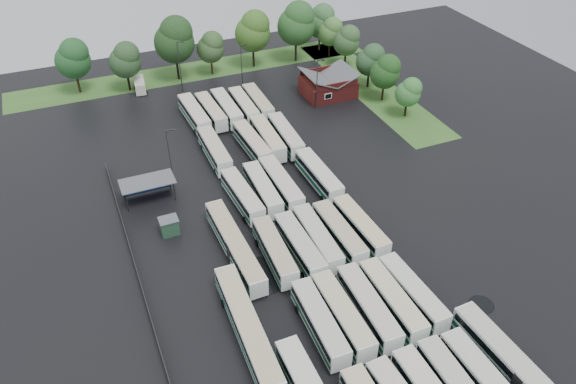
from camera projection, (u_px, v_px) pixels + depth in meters
name	position (u px, v px, depth m)	size (l,w,h in m)	color
ground	(309.00, 258.00, 76.73)	(160.00, 160.00, 0.00)	black
brick_building	(328.00, 87.00, 114.68)	(10.07, 8.60, 5.39)	maroon
wash_shed	(147.00, 183.00, 85.80)	(8.20, 4.20, 3.58)	#2D2D30
utility_hut	(169.00, 226.00, 80.15)	(2.70, 2.20, 2.62)	#20422C
grass_strip_north	(196.00, 71.00, 125.15)	(80.00, 10.00, 0.01)	#356122
grass_strip_east	(370.00, 86.00, 118.96)	(10.00, 50.00, 0.01)	#356122
west_fence	(134.00, 262.00, 75.31)	(0.10, 50.00, 1.20)	#2D2D30
bus_r0c4	(484.00, 381.00, 59.05)	(2.84, 12.29, 3.41)	silver
bus_r1c0	(320.00, 322.00, 65.39)	(3.01, 12.20, 3.37)	silver
bus_r1c1	(342.00, 315.00, 66.24)	(2.80, 12.42, 3.45)	silver
bus_r1c2	(368.00, 307.00, 67.21)	(3.09, 12.58, 3.48)	silver
bus_r1c3	(392.00, 300.00, 68.13)	(2.70, 12.34, 3.43)	silver
bus_r1c4	(412.00, 292.00, 69.20)	(3.04, 12.05, 3.33)	silver
bus_r2c0	(275.00, 251.00, 75.14)	(3.08, 12.14, 3.35)	silver
bus_r2c1	(300.00, 246.00, 75.94)	(2.68, 12.19, 3.39)	silver
bus_r2c2	(317.00, 238.00, 77.19)	(3.00, 12.38, 3.42)	silver
bus_r2c3	(339.00, 233.00, 78.07)	(2.69, 12.19, 3.39)	silver
bus_r2c4	(360.00, 227.00, 79.24)	(2.96, 12.10, 3.35)	silver
bus_r3c0	(242.00, 196.00, 85.07)	(3.17, 12.17, 3.35)	silver
bus_r3c1	(263.00, 189.00, 86.32)	(2.91, 12.17, 3.37)	silver
bus_r3c2	(281.00, 184.00, 87.29)	(2.72, 12.64, 3.52)	silver
bus_r3c4	(319.00, 175.00, 89.24)	(2.84, 12.57, 3.49)	silver
bus_r4c0	(215.00, 150.00, 95.21)	(2.71, 12.45, 3.46)	silver
bus_r4c2	(252.00, 143.00, 97.19)	(3.08, 12.20, 3.37)	silver
bus_r4c3	(268.00, 138.00, 98.37)	(3.11, 12.61, 3.49)	silver
bus_r4c4	(286.00, 136.00, 99.15)	(3.14, 12.42, 3.43)	silver
bus_r5c0	(194.00, 114.00, 105.30)	(3.18, 12.67, 3.50)	silver
bus_r5c1	(211.00, 111.00, 106.33)	(3.00, 12.07, 3.33)	silver
bus_r5c2	(227.00, 108.00, 107.24)	(2.71, 12.41, 3.45)	silver
bus_r5c3	(244.00, 106.00, 108.08)	(2.70, 11.97, 3.32)	silver
bus_r5c4	(258.00, 102.00, 109.23)	(2.78, 12.07, 3.35)	silver
artic_bus_west_b	(235.00, 246.00, 76.01)	(2.91, 18.00, 3.33)	silver
artic_bus_west_c	(248.00, 328.00, 64.62)	(3.18, 18.76, 3.47)	silver
artic_bus_east	(519.00, 374.00, 59.71)	(3.50, 18.81, 3.47)	silver
minibus	(140.00, 85.00, 116.53)	(2.64, 5.75, 2.43)	beige
tree_north_0	(73.00, 58.00, 112.31)	(7.05, 7.05, 11.68)	#302210
tree_north_1	(126.00, 60.00, 113.38)	(6.43, 6.43, 10.65)	black
tree_north_2	(175.00, 39.00, 116.44)	(8.45, 8.45, 13.99)	black
tree_north_3	(211.00, 47.00, 120.16)	(5.89, 5.89, 9.75)	#362316
tree_north_4	(253.00, 31.00, 122.17)	(7.80, 7.80, 12.91)	black
tree_north_5	(297.00, 23.00, 124.28)	(8.37, 8.37, 13.87)	black
tree_north_6	(321.00, 20.00, 130.36)	(6.76, 6.76, 11.20)	#3C2D1F
tree_east_0	(409.00, 92.00, 105.53)	(4.86, 4.86, 8.06)	black
tree_east_1	(386.00, 71.00, 110.18)	(5.92, 5.92, 9.81)	black
tree_east_2	(371.00, 60.00, 115.10)	(5.77, 5.77, 9.56)	black
tree_east_3	(347.00, 40.00, 123.38)	(5.81, 5.81, 9.63)	black
tree_east_4	(331.00, 31.00, 128.10)	(5.66, 5.66, 9.37)	black
lamp_post_ne	(318.00, 81.00, 107.66)	(1.57, 0.31, 10.21)	#2D2D30
lamp_post_nw	(170.00, 155.00, 86.38)	(1.61, 0.31, 10.48)	#2D2D30
lamp_post_back_w	(180.00, 63.00, 113.48)	(1.65, 0.32, 10.72)	#2D2D30
lamp_post_back_e	(242.00, 62.00, 116.14)	(1.40, 0.27, 9.11)	#2D2D30
puddle_1	(447.00, 370.00, 62.28)	(3.41, 3.41, 0.01)	black
puddle_2	(259.00, 276.00, 73.98)	(7.57, 7.57, 0.01)	black
puddle_3	(369.00, 261.00, 76.29)	(3.03, 3.03, 0.01)	black
puddle_4	(481.00, 305.00, 69.99)	(3.24, 3.24, 0.01)	black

